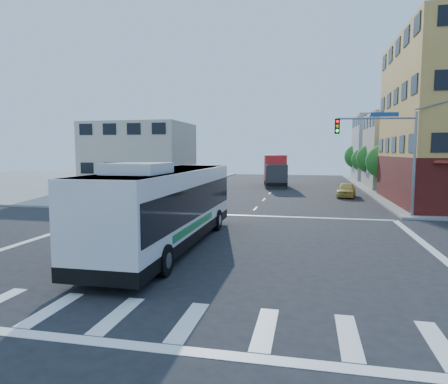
# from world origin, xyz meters

# --- Properties ---
(ground) EXTENTS (120.00, 120.00, 0.00)m
(ground) POSITION_xyz_m (0.00, 0.00, 0.00)
(ground) COLOR black
(ground) RESTS_ON ground
(sidewalk_nw) EXTENTS (50.00, 50.00, 0.15)m
(sidewalk_nw) POSITION_xyz_m (-35.00, 35.00, 0.07)
(sidewalk_nw) COLOR gray
(sidewalk_nw) RESTS_ON ground
(building_east_near) EXTENTS (12.06, 10.06, 9.00)m
(building_east_near) POSITION_xyz_m (16.98, 33.98, 4.51)
(building_east_near) COLOR tan
(building_east_near) RESTS_ON ground
(building_east_far) EXTENTS (12.06, 10.06, 10.00)m
(building_east_far) POSITION_xyz_m (16.98, 47.98, 5.01)
(building_east_far) COLOR #A1A19C
(building_east_far) RESTS_ON ground
(building_west) EXTENTS (12.06, 10.06, 8.00)m
(building_west) POSITION_xyz_m (-17.02, 29.98, 4.01)
(building_west) COLOR #C0B59F
(building_west) RESTS_ON ground
(signal_mast_ne) EXTENTS (7.91, 1.13, 8.07)m
(signal_mast_ne) POSITION_xyz_m (9.08, 10.62, 4.98)
(signal_mast_ne) COLOR gray
(signal_mast_ne) RESTS_ON ground
(street_tree_a) EXTENTS (3.60, 3.60, 5.53)m
(street_tree_a) POSITION_xyz_m (11.90, 27.92, 3.59)
(street_tree_a) COLOR #392414
(street_tree_a) RESTS_ON ground
(street_tree_b) EXTENTS (3.80, 3.80, 5.79)m
(street_tree_b) POSITION_xyz_m (11.90, 35.92, 3.75)
(street_tree_b) COLOR #392414
(street_tree_b) RESTS_ON ground
(street_tree_c) EXTENTS (3.40, 3.40, 5.29)m
(street_tree_c) POSITION_xyz_m (11.90, 43.92, 3.46)
(street_tree_c) COLOR #392414
(street_tree_c) RESTS_ON ground
(street_tree_d) EXTENTS (4.00, 4.00, 6.03)m
(street_tree_d) POSITION_xyz_m (11.90, 51.92, 3.88)
(street_tree_d) COLOR #392414
(street_tree_d) RESTS_ON ground
(transit_bus) EXTENTS (3.09, 13.47, 3.98)m
(transit_bus) POSITION_xyz_m (-2.31, -0.27, 1.95)
(transit_bus) COLOR black
(transit_bus) RESTS_ON ground
(box_truck) EXTENTS (3.68, 9.12, 3.99)m
(box_truck) POSITION_xyz_m (-0.18, 33.56, 1.93)
(box_truck) COLOR #2A2B2F
(box_truck) RESTS_ON ground
(parked_car) EXTENTS (2.24, 4.34, 1.41)m
(parked_car) POSITION_xyz_m (7.65, 22.79, 0.71)
(parked_car) COLOR #E4C050
(parked_car) RESTS_ON ground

